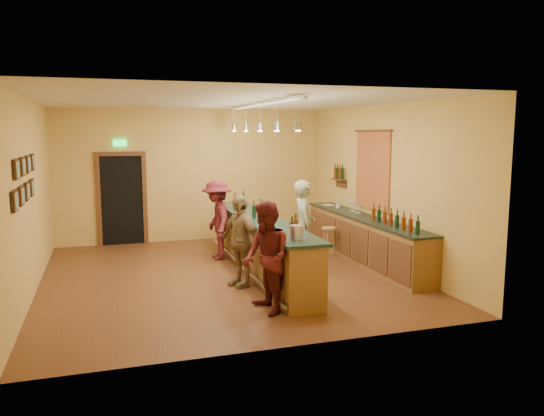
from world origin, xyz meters
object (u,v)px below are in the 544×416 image
object	(u,v)px
tasting_bar	(260,241)
bar_stool	(328,234)
back_counter	(365,238)
bartender	(304,225)
customer_c	(217,220)
customer_b	(240,241)
customer_a	(267,258)

from	to	relation	value
tasting_bar	bar_stool	size ratio (longest dim) A/B	8.03
back_counter	bar_stool	bearing A→B (deg)	129.17
bartender	customer_c	size ratio (longest dim) A/B	1.04
tasting_bar	customer_b	bearing A→B (deg)	-128.49
tasting_bar	bar_stool	bearing A→B (deg)	25.06
customer_a	customer_c	bearing A→B (deg)	173.18
tasting_bar	customer_c	xyz separation A→B (m)	(-0.55, 1.34, 0.23)
back_counter	customer_c	size ratio (longest dim) A/B	2.73
back_counter	customer_a	xyz separation A→B (m)	(-2.84, -2.38, 0.34)
tasting_bar	customer_a	bearing A→B (deg)	-104.01
customer_b	bar_stool	xyz separation A→B (m)	(2.34, 1.55, -0.31)
customer_a	customer_b	size ratio (longest dim) A/B	1.04
customer_c	bar_stool	world-z (taller)	customer_c
tasting_bar	customer_b	world-z (taller)	customer_b
bartender	customer_b	world-z (taller)	bartender
tasting_bar	bar_stool	xyz separation A→B (m)	(1.76, 0.82, -0.12)
tasting_bar	customer_b	xyz separation A→B (m)	(-0.57, -0.72, 0.19)
bartender	customer_a	bearing A→B (deg)	163.13
customer_a	customer_b	distance (m)	1.48
tasting_bar	customer_c	world-z (taller)	customer_c
tasting_bar	customer_a	size ratio (longest dim) A/B	3.08
bartender	customer_b	bearing A→B (deg)	133.51
bartender	bar_stool	xyz separation A→B (m)	(0.86, 0.78, -0.38)
bartender	bar_stool	bearing A→B (deg)	-31.82
customer_b	customer_a	bearing A→B (deg)	-22.56
customer_c	bartender	bearing A→B (deg)	49.13
back_counter	customer_a	size ratio (longest dim) A/B	2.74
customer_a	customer_c	xyz separation A→B (m)	(0.00, 3.54, 0.00)
customer_b	tasting_bar	bearing A→B (deg)	117.94
back_counter	customer_b	size ratio (longest dim) A/B	2.86
back_counter	bar_stool	world-z (taller)	back_counter
back_counter	tasting_bar	size ratio (longest dim) A/B	0.89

